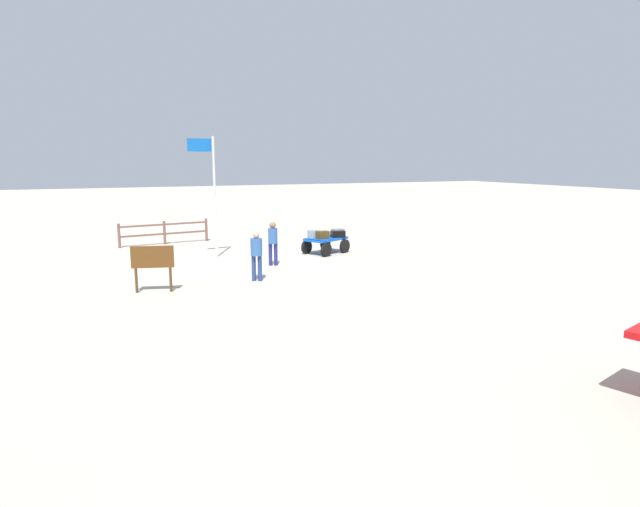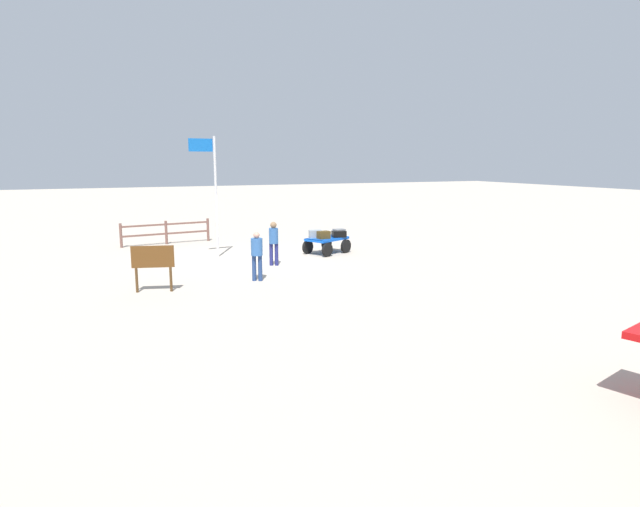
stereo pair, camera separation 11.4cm
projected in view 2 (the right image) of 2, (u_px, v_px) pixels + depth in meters
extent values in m
plane|color=#BCAE9C|center=(254.00, 258.00, 21.50)|extent=(120.00, 120.00, 0.00)
cube|color=blue|center=(327.00, 239.00, 22.46)|extent=(2.03, 1.69, 0.10)
cube|color=blue|center=(314.00, 241.00, 21.84)|extent=(0.50, 0.91, 0.10)
cylinder|color=black|center=(327.00, 250.00, 21.71)|extent=(0.57, 0.36, 0.57)
cylinder|color=black|center=(308.00, 247.00, 22.40)|extent=(0.57, 0.36, 0.57)
cylinder|color=black|center=(346.00, 246.00, 22.63)|extent=(0.57, 0.36, 0.57)
cylinder|color=black|center=(327.00, 244.00, 23.31)|extent=(0.57, 0.36, 0.57)
cube|color=#463515|center=(324.00, 235.00, 22.09)|extent=(0.53, 0.41, 0.31)
cube|color=gray|center=(315.00, 234.00, 22.35)|extent=(0.60, 0.48, 0.32)
cube|color=black|center=(339.00, 234.00, 22.53)|extent=(0.62, 0.44, 0.27)
cube|color=gray|center=(339.00, 233.00, 22.78)|extent=(0.50, 0.42, 0.32)
cylinder|color=navy|center=(277.00, 254.00, 19.90)|extent=(0.14, 0.14, 0.83)
cylinder|color=navy|center=(271.00, 254.00, 19.91)|extent=(0.14, 0.14, 0.83)
cylinder|color=#2F5C9E|center=(274.00, 236.00, 19.78)|extent=(0.46, 0.46, 0.57)
sphere|color=#8A6A4A|center=(273.00, 225.00, 19.71)|extent=(0.24, 0.24, 0.24)
cylinder|color=navy|center=(260.00, 268.00, 17.36)|extent=(0.14, 0.14, 0.84)
cylinder|color=navy|center=(254.00, 268.00, 17.38)|extent=(0.14, 0.14, 0.84)
cylinder|color=#305FA2|center=(257.00, 247.00, 17.25)|extent=(0.51, 0.51, 0.56)
sphere|color=tan|center=(256.00, 235.00, 17.18)|extent=(0.20, 0.20, 0.20)
cylinder|color=silver|center=(216.00, 198.00, 21.32)|extent=(0.10, 0.10, 4.80)
cube|color=blue|center=(201.00, 145.00, 20.76)|extent=(0.96, 0.20, 0.50)
cylinder|color=#4C3319|center=(171.00, 279.00, 15.98)|extent=(0.08, 0.08, 0.74)
cylinder|color=#4C3319|center=(137.00, 280.00, 15.85)|extent=(0.08, 0.08, 0.74)
cube|color=#5A3616|center=(153.00, 257.00, 15.80)|extent=(1.20, 0.38, 0.65)
cylinder|color=brown|center=(208.00, 230.00, 25.93)|extent=(0.12, 0.12, 1.09)
cylinder|color=brown|center=(166.00, 233.00, 24.92)|extent=(0.12, 0.12, 1.09)
cylinder|color=brown|center=(121.00, 236.00, 23.90)|extent=(0.12, 0.12, 1.09)
cube|color=brown|center=(166.00, 224.00, 24.85)|extent=(4.01, 0.62, 0.08)
cube|color=brown|center=(166.00, 234.00, 24.92)|extent=(4.01, 0.62, 0.08)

